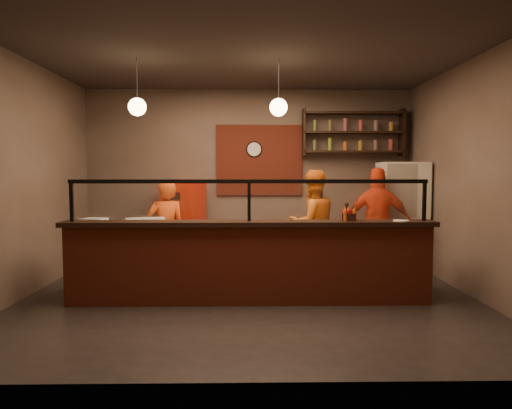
{
  "coord_description": "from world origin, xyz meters",
  "views": [
    {
      "loc": [
        -0.01,
        -6.02,
        1.67
      ],
      "look_at": [
        0.1,
        0.3,
        1.23
      ],
      "focal_mm": 32.0,
      "sensor_mm": 36.0,
      "label": 1
    }
  ],
  "objects_px": {
    "pizza_dough": "(250,229)",
    "condiment_caddy": "(349,217)",
    "wall_clock": "(254,149)",
    "cook_right": "(378,223)",
    "red_cooler": "(183,224)",
    "cook_left": "(166,232)",
    "cook_mid": "(312,225)",
    "fridge": "(401,217)",
    "pepper_mill": "(346,212)"
  },
  "relations": [
    {
      "from": "pizza_dough",
      "to": "condiment_caddy",
      "type": "height_order",
      "value": "condiment_caddy"
    },
    {
      "from": "wall_clock",
      "to": "cook_right",
      "type": "height_order",
      "value": "wall_clock"
    },
    {
      "from": "wall_clock",
      "to": "red_cooler",
      "type": "distance_m",
      "value": 1.89
    },
    {
      "from": "cook_right",
      "to": "cook_left",
      "type": "bearing_deg",
      "value": 15.07
    },
    {
      "from": "cook_mid",
      "to": "fridge",
      "type": "xyz_separation_m",
      "value": [
        1.61,
        0.61,
        0.07
      ]
    },
    {
      "from": "wall_clock",
      "to": "pizza_dough",
      "type": "relative_size",
      "value": 0.67
    },
    {
      "from": "pepper_mill",
      "to": "cook_left",
      "type": "bearing_deg",
      "value": 157.03
    },
    {
      "from": "red_cooler",
      "to": "pepper_mill",
      "type": "distance_m",
      "value": 3.42
    },
    {
      "from": "cook_right",
      "to": "fridge",
      "type": "distance_m",
      "value": 0.78
    },
    {
      "from": "red_cooler",
      "to": "condiment_caddy",
      "type": "relative_size",
      "value": 8.52
    },
    {
      "from": "fridge",
      "to": "pizza_dough",
      "type": "bearing_deg",
      "value": -143.68
    },
    {
      "from": "cook_right",
      "to": "fridge",
      "type": "height_order",
      "value": "fridge"
    },
    {
      "from": "wall_clock",
      "to": "cook_left",
      "type": "distance_m",
      "value": 2.49
    },
    {
      "from": "fridge",
      "to": "condiment_caddy",
      "type": "bearing_deg",
      "value": -118.51
    },
    {
      "from": "wall_clock",
      "to": "condiment_caddy",
      "type": "height_order",
      "value": "wall_clock"
    },
    {
      "from": "cook_right",
      "to": "fridge",
      "type": "bearing_deg",
      "value": -125.22
    },
    {
      "from": "cook_left",
      "to": "cook_right",
      "type": "relative_size",
      "value": 0.89
    },
    {
      "from": "cook_left",
      "to": "cook_right",
      "type": "xyz_separation_m",
      "value": [
        3.3,
        0.3,
        0.1
      ]
    },
    {
      "from": "cook_right",
      "to": "wall_clock",
      "type": "bearing_deg",
      "value": -24.36
    },
    {
      "from": "wall_clock",
      "to": "red_cooler",
      "type": "relative_size",
      "value": 0.2
    },
    {
      "from": "cook_left",
      "to": "condiment_caddy",
      "type": "distance_m",
      "value": 2.78
    },
    {
      "from": "condiment_caddy",
      "to": "pepper_mill",
      "type": "bearing_deg",
      "value": 106.08
    },
    {
      "from": "wall_clock",
      "to": "pizza_dough",
      "type": "height_order",
      "value": "wall_clock"
    },
    {
      "from": "cook_mid",
      "to": "pepper_mill",
      "type": "height_order",
      "value": "cook_mid"
    },
    {
      "from": "condiment_caddy",
      "to": "cook_right",
      "type": "bearing_deg",
      "value": 61.13
    },
    {
      "from": "cook_left",
      "to": "wall_clock",
      "type": "bearing_deg",
      "value": -149.93
    },
    {
      "from": "cook_right",
      "to": "cook_mid",
      "type": "bearing_deg",
      "value": 13.45
    },
    {
      "from": "cook_left",
      "to": "pepper_mill",
      "type": "xyz_separation_m",
      "value": [
        2.5,
        -1.06,
        0.39
      ]
    },
    {
      "from": "pizza_dough",
      "to": "wall_clock",
      "type": "bearing_deg",
      "value": 87.82
    },
    {
      "from": "cook_right",
      "to": "condiment_caddy",
      "type": "distance_m",
      "value": 1.64
    },
    {
      "from": "cook_right",
      "to": "red_cooler",
      "type": "distance_m",
      "value": 3.39
    },
    {
      "from": "wall_clock",
      "to": "pepper_mill",
      "type": "bearing_deg",
      "value": -66.85
    },
    {
      "from": "cook_mid",
      "to": "condiment_caddy",
      "type": "bearing_deg",
      "value": 82.41
    },
    {
      "from": "fridge",
      "to": "red_cooler",
      "type": "bearing_deg",
      "value": 178.48
    },
    {
      "from": "cook_left",
      "to": "fridge",
      "type": "relative_size",
      "value": 0.85
    },
    {
      "from": "cook_left",
      "to": "cook_mid",
      "type": "height_order",
      "value": "cook_mid"
    },
    {
      "from": "pizza_dough",
      "to": "pepper_mill",
      "type": "distance_m",
      "value": 1.32
    },
    {
      "from": "red_cooler",
      "to": "condiment_caddy",
      "type": "distance_m",
      "value": 3.47
    },
    {
      "from": "wall_clock",
      "to": "cook_left",
      "type": "height_order",
      "value": "wall_clock"
    },
    {
      "from": "pizza_dough",
      "to": "cook_right",
      "type": "bearing_deg",
      "value": 25.92
    },
    {
      "from": "cook_left",
      "to": "cook_mid",
      "type": "bearing_deg",
      "value": 165.67
    },
    {
      "from": "wall_clock",
      "to": "fridge",
      "type": "bearing_deg",
      "value": -17.37
    },
    {
      "from": "cook_left",
      "to": "cook_right",
      "type": "distance_m",
      "value": 3.31
    },
    {
      "from": "cook_left",
      "to": "condiment_caddy",
      "type": "bearing_deg",
      "value": 135.71
    },
    {
      "from": "fridge",
      "to": "pizza_dough",
      "type": "height_order",
      "value": "fridge"
    },
    {
      "from": "cook_left",
      "to": "pepper_mill",
      "type": "distance_m",
      "value": 2.74
    },
    {
      "from": "cook_right",
      "to": "condiment_caddy",
      "type": "height_order",
      "value": "cook_right"
    },
    {
      "from": "cook_left",
      "to": "fridge",
      "type": "height_order",
      "value": "fridge"
    },
    {
      "from": "wall_clock",
      "to": "condiment_caddy",
      "type": "relative_size",
      "value": 1.71
    },
    {
      "from": "pizza_dough",
      "to": "fridge",
      "type": "bearing_deg",
      "value": 30.72
    }
  ]
}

